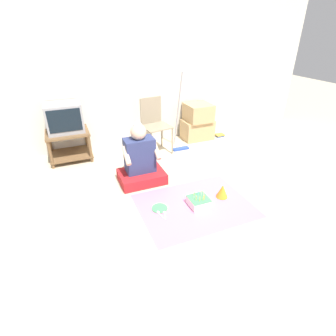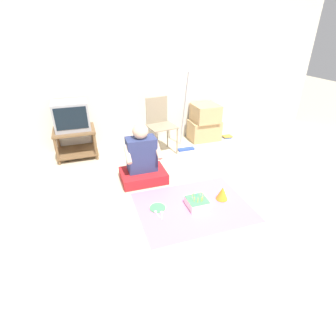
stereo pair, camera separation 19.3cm
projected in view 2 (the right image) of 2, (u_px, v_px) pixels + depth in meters
ground_plane at (203, 205)px, 3.10m from camera, size 16.00×16.00×0.00m
wall_back at (152, 67)px, 4.26m from camera, size 6.40×0.06×2.55m
tv_stand at (76, 140)px, 4.13m from camera, size 0.62×0.52×0.45m
tv at (71, 116)px, 3.96m from camera, size 0.51×0.41×0.42m
folding_chair at (160, 121)px, 4.20m from camera, size 0.47×0.44×0.88m
cardboard_box_stack at (205, 123)px, 4.73m from camera, size 0.54×0.45×0.65m
dust_mop at (185, 127)px, 4.34m from camera, size 0.28×0.33×1.28m
book_pile at (227, 137)px, 4.93m from camera, size 0.17×0.13×0.04m
person_seated at (142, 161)px, 3.48m from camera, size 0.59×0.45×0.87m
party_cloth at (193, 207)px, 3.06m from camera, size 1.30×0.99×0.01m
birthday_cake at (197, 203)px, 3.04m from camera, size 0.23×0.23×0.17m
party_hat_blue at (222, 193)px, 3.15m from camera, size 0.14×0.14×0.17m
paper_plate at (158, 208)px, 3.03m from camera, size 0.18×0.18×0.01m
plastic_spoon_near at (156, 212)px, 2.96m from camera, size 0.04×0.15×0.01m
plastic_spoon_far at (162, 213)px, 2.94m from camera, size 0.06×0.14×0.01m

